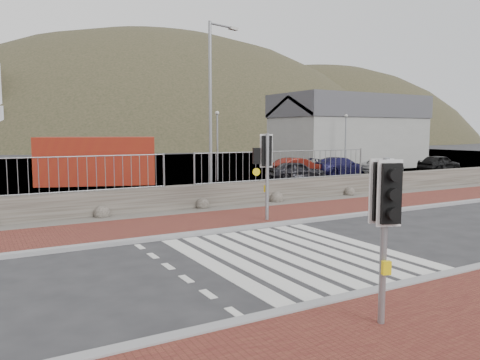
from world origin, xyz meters
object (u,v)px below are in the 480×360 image
traffic_signal_near (385,207)px  shipping_container (97,161)px  car_c (341,166)px  car_e (439,163)px  traffic_signal_far (266,158)px  streetlight (213,103)px  car_b (298,168)px  car_d (382,166)px  car_a (297,171)px

traffic_signal_near → shipping_container: (0.80, 21.82, -0.53)m
car_c → car_e: size_ratio=1.17×
car_e → shipping_container: bearing=75.5°
traffic_signal_far → car_c: 17.21m
streetlight → car_b: streetlight is taller
traffic_signal_far → car_e: (21.22, 9.75, -1.45)m
car_d → traffic_signal_far: bearing=108.6°
streetlight → shipping_container: size_ratio=1.15×
streetlight → car_c: streetlight is taller
traffic_signal_near → car_d: traffic_signal_near is taller
traffic_signal_near → shipping_container: 21.84m
car_b → car_d: car_b is taller
traffic_signal_near → traffic_signal_far: traffic_signal_far is taller
car_c → traffic_signal_far: bearing=132.9°
traffic_signal_near → streetlight: streetlight is taller
traffic_signal_near → car_d: 26.34m
streetlight → traffic_signal_far: bearing=-108.8°
car_a → car_b: bearing=-25.2°
streetlight → car_c: 14.81m
traffic_signal_far → shipping_container: bearing=-63.1°
shipping_container → car_d: shipping_container is taller
car_a → traffic_signal_far: bearing=153.2°
traffic_signal_near → car_b: (12.65, 19.09, -1.20)m
car_e → car_c: bearing=76.4°
traffic_signal_near → streetlight: bearing=95.0°
traffic_signal_near → streetlight: (3.26, 12.22, 2.24)m
streetlight → shipping_container: streetlight is taller
car_c → shipping_container: bearing=81.6°
car_b → car_c: 3.37m
traffic_signal_near → streetlight: size_ratio=0.35×
car_b → car_a: bearing=139.6°
traffic_signal_far → car_c: size_ratio=0.68×
traffic_signal_near → traffic_signal_far: bearing=89.1°
car_a → car_d: car_a is taller
car_a → car_e: 12.58m
streetlight → shipping_container: 10.29m
shipping_container → car_b: (11.86, -2.73, -0.67)m
traffic_signal_far → shipping_container: traffic_signal_far is taller
car_a → car_e: (12.58, -0.27, 0.04)m
traffic_signal_near → car_b: size_ratio=0.66×
car_c → car_d: car_c is taller
streetlight → car_d: size_ratio=1.85×
traffic_signal_near → car_e: (24.17, 17.52, -1.22)m
traffic_signal_far → car_a: size_ratio=0.85×
traffic_signal_near → car_e: traffic_signal_near is taller
traffic_signal_far → car_a: bearing=-112.6°
car_c → car_e: bearing=-97.0°
traffic_signal_far → car_d: traffic_signal_far is taller
car_a → car_e: bearing=-77.2°
traffic_signal_far → shipping_container: size_ratio=0.46×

